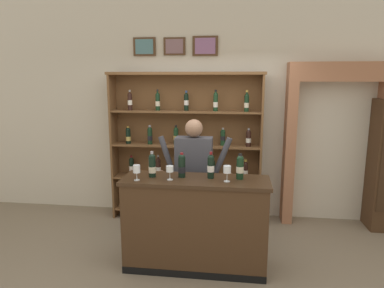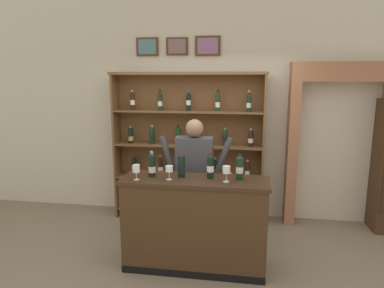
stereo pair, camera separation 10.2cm
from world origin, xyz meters
The scene contains 13 objects.
ground_plane centered at (0.00, 0.00, -0.01)m, with size 14.00×14.00×0.02m, color #7A6B56.
back_wall centered at (0.00, 1.71, 1.67)m, with size 12.00×0.19×3.35m.
wine_shelf centered at (-0.31, 1.40, 1.16)m, with size 2.27×0.32×2.21m.
archway_doorway centered at (1.84, 1.59, 1.33)m, with size 1.41×0.45×2.34m.
tasting_counter centered at (0.01, 0.00, 0.52)m, with size 1.61×0.51×1.04m.
shopkeeper centered at (-0.08, 0.53, 1.01)m, with size 0.93×0.22×1.63m.
tasting_bottle_riserva centered at (-0.48, 0.01, 1.18)m, with size 0.08×0.08×0.29m.
tasting_bottle_grappa centered at (-0.15, 0.05, 1.18)m, with size 0.08×0.08×0.28m.
tasting_bottle_bianco centered at (0.17, 0.05, 1.18)m, with size 0.08×0.08×0.29m.
tasting_bottle_rosso centered at (0.49, 0.06, 1.18)m, with size 0.08×0.08×0.28m.
wine_glass_center centered at (0.35, -0.06, 1.17)m, with size 0.08×0.08×0.17m.
wine_glass_right centered at (-0.26, -0.08, 1.16)m, with size 0.08×0.08×0.15m.
wine_glass_spare centered at (-0.61, -0.14, 1.16)m, with size 0.08×0.08×0.17m.
Camera 1 is at (0.44, -3.57, 2.12)m, focal length 32.12 mm.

